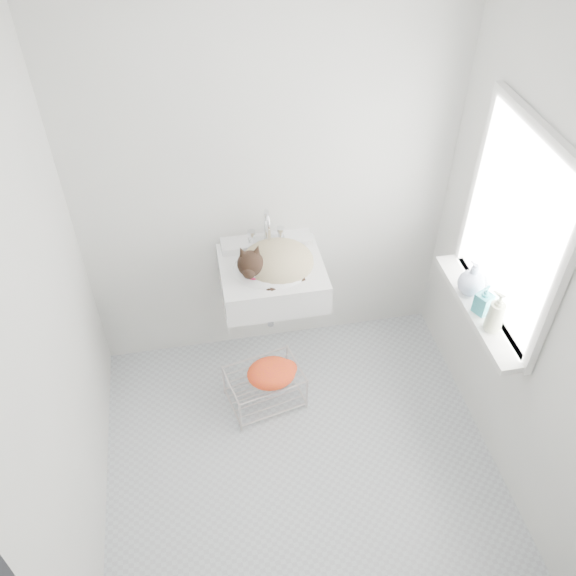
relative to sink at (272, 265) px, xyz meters
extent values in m
cube|color=#B4BCC1|center=(0.03, -0.74, -0.85)|extent=(2.20, 2.00, 0.02)
cube|color=white|center=(0.03, -0.74, 1.65)|extent=(2.20, 2.00, 0.02)
cube|color=silver|center=(0.03, 0.26, 0.40)|extent=(2.20, 0.02, 2.50)
cube|color=silver|center=(1.13, -0.74, 0.40)|extent=(0.02, 2.00, 2.50)
cube|color=silver|center=(-1.07, -0.74, 0.40)|extent=(0.02, 2.00, 2.50)
cube|color=white|center=(1.11, -0.54, 0.50)|extent=(0.01, 0.80, 1.00)
cube|color=white|center=(1.10, -0.54, 0.50)|extent=(0.04, 0.90, 1.10)
cube|color=white|center=(1.04, -0.54, -0.02)|extent=(0.16, 0.88, 0.04)
cube|color=white|center=(0.00, 0.00, 0.00)|extent=(0.60, 0.52, 0.24)
ellipsoid|color=#C5B287|center=(0.03, -0.01, 0.03)|extent=(0.41, 0.35, 0.21)
sphere|color=black|center=(-0.13, -0.08, 0.13)|extent=(0.15, 0.15, 0.15)
torus|color=#CD184A|center=(-0.11, -0.08, 0.08)|extent=(0.13, 0.13, 0.06)
cube|color=beige|center=(-0.11, -0.30, -0.70)|extent=(0.49, 0.39, 0.26)
ellipsoid|color=#FD7800|center=(-0.07, -0.35, -0.56)|extent=(0.30, 0.21, 0.12)
imported|color=#E8F1C7|center=(1.03, -0.71, 0.00)|extent=(0.11, 0.11, 0.20)
imported|color=teal|center=(1.03, -0.58, 0.00)|extent=(0.11, 0.11, 0.18)
imported|color=silver|center=(1.03, -0.42, 0.00)|extent=(0.19, 0.19, 0.19)
camera|label=1|loc=(-0.41, -2.66, 2.28)|focal=38.26mm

